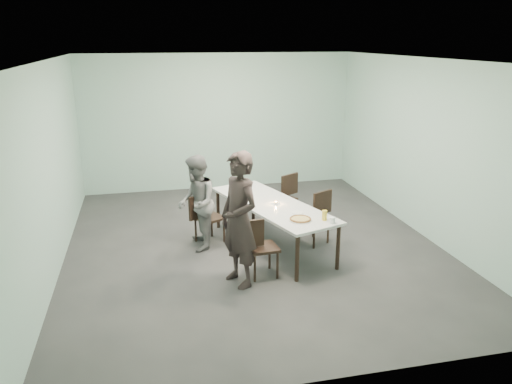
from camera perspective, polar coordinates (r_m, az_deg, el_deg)
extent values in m
plane|color=#333335|center=(8.35, -0.34, -6.12)|extent=(7.00, 7.00, 0.00)
cube|color=#A0CAC0|center=(11.26, -4.25, 7.95)|extent=(6.00, 0.02, 3.00)
cube|color=#A0CAC0|center=(4.68, 8.99, -5.80)|extent=(6.00, 0.02, 3.00)
cube|color=#A0CAC0|center=(7.82, -22.38, 2.52)|extent=(0.02, 7.00, 3.00)
cube|color=#A0CAC0|center=(9.00, 18.70, 4.71)|extent=(0.02, 7.00, 3.00)
cube|color=white|center=(7.67, -0.38, 14.91)|extent=(6.00, 7.00, 0.02)
cube|color=white|center=(8.06, 1.87, -1.44)|extent=(1.67, 2.75, 0.04)
cylinder|color=black|center=(7.08, 4.73, -7.54)|extent=(0.06, 0.06, 0.71)
cylinder|color=black|center=(9.01, -4.36, -1.96)|extent=(0.06, 0.06, 0.71)
cylinder|color=black|center=(7.50, 9.35, -6.24)|extent=(0.06, 0.06, 0.71)
cylinder|color=black|center=(9.35, -0.31, -1.19)|extent=(0.06, 0.06, 0.71)
cube|color=black|center=(7.20, 0.74, -6.38)|extent=(0.45, 0.45, 0.04)
cube|color=black|center=(7.05, -0.72, -4.78)|extent=(0.42, 0.08, 0.40)
cylinder|color=black|center=(7.10, -0.14, -8.73)|extent=(0.04, 0.04, 0.41)
cylinder|color=black|center=(7.39, -0.95, -7.63)|extent=(0.04, 0.04, 0.41)
cylinder|color=black|center=(7.20, 2.47, -8.36)|extent=(0.04, 0.04, 0.41)
cylinder|color=black|center=(7.49, 1.57, -7.30)|extent=(0.04, 0.04, 0.41)
cube|color=black|center=(8.38, -5.34, -2.95)|extent=(0.57, 0.57, 0.04)
cube|color=black|center=(8.20, -6.44, -1.68)|extent=(0.39, 0.24, 0.40)
cylinder|color=black|center=(8.24, -5.52, -5.00)|extent=(0.04, 0.04, 0.41)
cylinder|color=black|center=(8.50, -6.90, -4.34)|extent=(0.04, 0.04, 0.41)
cylinder|color=black|center=(8.43, -3.67, -4.42)|extent=(0.04, 0.04, 0.41)
cylinder|color=black|center=(8.68, -5.08, -3.80)|extent=(0.04, 0.04, 0.41)
cube|color=black|center=(8.36, 6.66, -3.04)|extent=(0.57, 0.57, 0.04)
cube|color=black|center=(8.42, 7.60, -1.21)|extent=(0.39, 0.23, 0.40)
cylinder|color=black|center=(8.67, 6.56, -3.88)|extent=(0.04, 0.04, 0.41)
cylinder|color=black|center=(8.46, 8.24, -4.51)|extent=(0.04, 0.04, 0.41)
cylinder|color=black|center=(8.44, 4.97, -4.43)|extent=(0.04, 0.04, 0.41)
cylinder|color=black|center=(8.22, 6.65, -5.09)|extent=(0.04, 0.04, 0.41)
cube|color=black|center=(9.33, 3.02, -0.77)|extent=(0.57, 0.57, 0.04)
cube|color=black|center=(9.39, 3.86, 0.86)|extent=(0.38, 0.24, 0.40)
cylinder|color=black|center=(9.63, 2.99, -1.60)|extent=(0.04, 0.04, 0.41)
cylinder|color=black|center=(9.41, 4.47, -2.09)|extent=(0.04, 0.04, 0.41)
cylinder|color=black|center=(9.40, 1.54, -2.06)|extent=(0.04, 0.04, 0.41)
cylinder|color=black|center=(9.17, 3.02, -2.58)|extent=(0.04, 0.04, 0.41)
imported|color=black|center=(6.78, -1.94, -3.19)|extent=(0.69, 0.81, 1.89)
imported|color=slate|center=(8.04, -6.80, -1.27)|extent=(0.63, 0.79, 1.55)
cylinder|color=white|center=(7.34, 5.09, -3.21)|extent=(0.34, 0.34, 0.01)
cylinder|color=#DFCE7F|center=(7.34, 5.09, -3.11)|extent=(0.30, 0.30, 0.01)
torus|color=brown|center=(7.34, 5.09, -3.07)|extent=(0.32, 0.32, 0.03)
cylinder|color=white|center=(7.65, 4.73, -2.36)|extent=(0.18, 0.18, 0.01)
cylinder|color=gold|center=(7.37, 7.84, -2.66)|extent=(0.08, 0.08, 0.15)
cylinder|color=silver|center=(7.28, 8.75, -3.21)|extent=(0.08, 0.08, 0.09)
cylinder|color=silver|center=(8.01, 2.27, -1.29)|extent=(0.06, 0.06, 0.03)
cylinder|color=orange|center=(8.01, 2.27, -1.13)|extent=(0.04, 0.04, 0.01)
cylinder|color=gold|center=(8.61, -0.82, 0.21)|extent=(0.07, 0.07, 0.08)
cube|color=silver|center=(8.58, -1.87, -0.12)|extent=(0.35, 0.30, 0.01)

